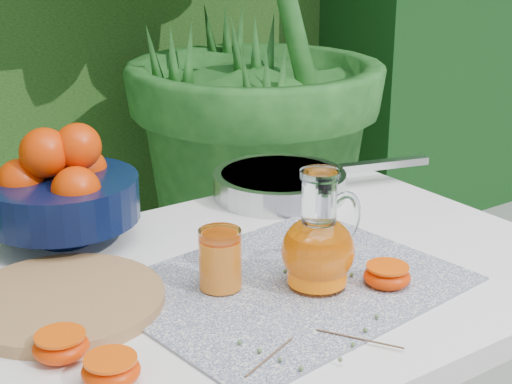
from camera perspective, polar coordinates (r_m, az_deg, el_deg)
potted_plant_right at (r=2.53m, az=-2.61°, el=12.15°), size 2.69×2.69×1.91m
white_table at (r=1.28m, az=0.52°, el=-9.18°), size 1.00×0.70×0.75m
placemat at (r=1.21m, az=2.36°, el=-6.71°), size 0.54×0.44×0.00m
cutting_board at (r=1.17m, az=-13.87°, el=-7.69°), size 0.34×0.34×0.02m
fruit_bowl at (r=1.37m, az=-14.03°, el=0.23°), size 0.27×0.27×0.21m
juice_pitcher at (r=1.18m, az=4.60°, el=-3.98°), size 0.17×0.13×0.18m
juice_tumbler at (r=1.17m, az=-2.62°, el=-5.03°), size 0.07×0.07×0.09m
saute_pan at (r=1.57m, az=1.86°, el=0.68°), size 0.49×0.33×0.05m
orange_halves at (r=1.06m, az=-4.10°, el=-9.74°), size 0.56×0.17×0.04m
thyme_sprigs at (r=1.11m, az=4.96°, el=-9.09°), size 0.34×0.27×0.01m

